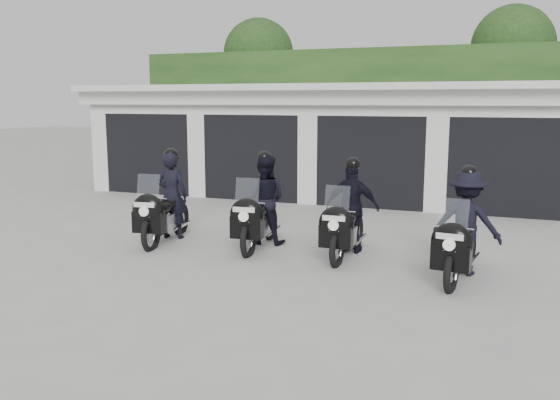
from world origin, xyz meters
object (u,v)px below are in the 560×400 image
(police_bike_a, at_px, (166,204))
(police_bike_c, at_px, (350,213))
(police_bike_d, at_px, (464,229))
(police_bike_b, at_px, (262,205))

(police_bike_a, relative_size, police_bike_c, 1.04)
(police_bike_d, bearing_deg, police_bike_c, 168.38)
(police_bike_c, bearing_deg, police_bike_d, -18.55)
(police_bike_c, height_order, police_bike_d, police_bike_d)
(police_bike_a, height_order, police_bike_b, police_bike_a)
(police_bike_b, relative_size, police_bike_c, 1.03)
(police_bike_b, xyz_separation_m, police_bike_c, (1.62, -0.05, -0.02))
(police_bike_b, relative_size, police_bike_d, 1.03)
(police_bike_b, height_order, police_bike_d, police_bike_b)
(police_bike_a, xyz_separation_m, police_bike_b, (1.77, 0.32, 0.04))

